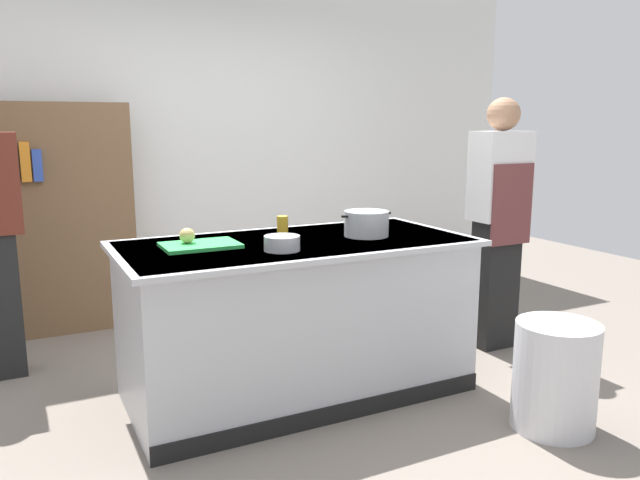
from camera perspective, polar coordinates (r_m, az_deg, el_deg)
ground_plane at (r=3.77m, az=-2.09°, el=-13.66°), size 10.00×10.00×0.00m
back_wall at (r=5.41m, az=-11.66°, el=9.93°), size 6.40×0.12×3.00m
counter_island at (r=3.60m, az=-2.14°, el=-6.90°), size 1.98×0.98×0.90m
cutting_board at (r=3.38m, az=-10.94°, el=-0.47°), size 0.40×0.28×0.02m
onion at (r=3.39m, az=-12.11°, el=0.41°), size 0.08×0.08×0.08m
stock_pot at (r=3.64m, az=4.28°, el=1.52°), size 0.33×0.26×0.15m
mixing_bowl at (r=3.22m, az=-3.51°, el=-0.29°), size 0.19×0.19×0.08m
juice_cup at (r=3.76m, az=-3.47°, el=1.46°), size 0.07×0.07×0.10m
trash_bin at (r=3.46m, az=20.79°, el=-11.61°), size 0.42×0.42×0.56m
person_chef at (r=4.41m, az=16.06°, el=1.95°), size 0.38×0.25×1.72m
bookshelf at (r=4.98m, az=-23.13°, el=1.75°), size 1.10×0.31×1.70m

